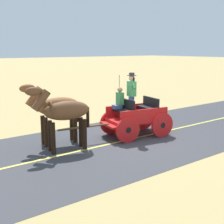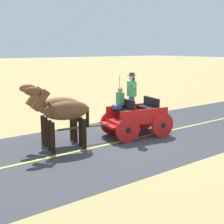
% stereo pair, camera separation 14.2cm
% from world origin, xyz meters
% --- Properties ---
extents(ground_plane, '(200.00, 200.00, 0.00)m').
position_xyz_m(ground_plane, '(0.00, 0.00, 0.00)').
color(ground_plane, tan).
extents(road_surface, '(5.96, 160.00, 0.01)m').
position_xyz_m(road_surface, '(0.00, 0.00, 0.00)').
color(road_surface, '#38383D').
rests_on(road_surface, ground).
extents(road_centre_stripe, '(0.12, 160.00, 0.00)m').
position_xyz_m(road_centre_stripe, '(0.00, 0.00, 0.01)').
color(road_centre_stripe, '#DBCC4C').
rests_on(road_centre_stripe, road_surface).
extents(horse_drawn_carriage, '(1.79, 4.51, 2.50)m').
position_xyz_m(horse_drawn_carriage, '(0.29, -0.40, 0.82)').
color(horse_drawn_carriage, red).
rests_on(horse_drawn_carriage, ground).
extents(horse_near_side, '(0.84, 2.15, 2.21)m').
position_xyz_m(horse_near_side, '(0.36, 2.66, 1.32)').
color(horse_near_side, brown).
rests_on(horse_near_side, ground).
extents(horse_off_side, '(0.78, 2.15, 2.21)m').
position_xyz_m(horse_off_side, '(1.21, 2.52, 1.32)').
color(horse_off_side, brown).
rests_on(horse_off_side, ground).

